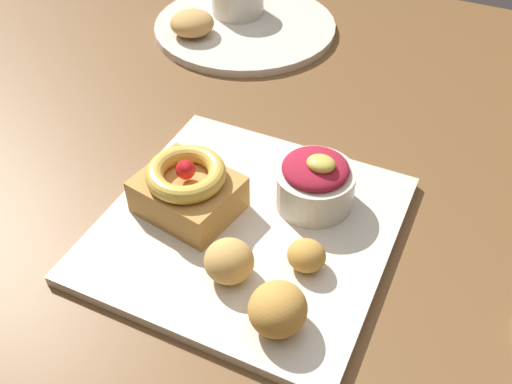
# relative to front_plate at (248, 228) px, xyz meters

# --- Properties ---
(dining_table) EXTENTS (1.48, 0.98, 0.73)m
(dining_table) POSITION_rel_front_plate_xyz_m (-0.01, 0.16, -0.09)
(dining_table) COLOR brown
(dining_table) RESTS_ON ground_plane
(front_plate) EXTENTS (0.29, 0.29, 0.01)m
(front_plate) POSITION_rel_front_plate_xyz_m (0.00, 0.00, 0.00)
(front_plate) COLOR silver
(front_plate) RESTS_ON dining_table
(cake_slice) EXTENTS (0.11, 0.10, 0.06)m
(cake_slice) POSITION_rel_front_plate_xyz_m (-0.07, -0.01, 0.03)
(cake_slice) COLOR #C68E47
(cake_slice) RESTS_ON front_plate
(berry_ramekin) EXTENTS (0.08, 0.08, 0.07)m
(berry_ramekin) POSITION_rel_front_plate_xyz_m (0.05, 0.06, 0.03)
(berry_ramekin) COLOR silver
(berry_ramekin) RESTS_ON front_plate
(fritter_front) EXTENTS (0.05, 0.05, 0.04)m
(fritter_front) POSITION_rel_front_plate_xyz_m (0.08, -0.10, 0.03)
(fritter_front) COLOR gold
(fritter_front) RESTS_ON front_plate
(fritter_middle) EXTENTS (0.04, 0.04, 0.03)m
(fritter_middle) POSITION_rel_front_plate_xyz_m (0.07, -0.03, 0.02)
(fritter_middle) COLOR gold
(fritter_middle) RESTS_ON front_plate
(fritter_back) EXTENTS (0.05, 0.05, 0.04)m
(fritter_back) POSITION_rel_front_plate_xyz_m (0.01, -0.07, 0.03)
(fritter_back) COLOR tan
(fritter_back) RESTS_ON front_plate
(back_plate) EXTENTS (0.29, 0.29, 0.01)m
(back_plate) POSITION_rel_front_plate_xyz_m (-0.19, 0.39, 0.00)
(back_plate) COLOR silver
(back_plate) RESTS_ON dining_table
(back_pastry) EXTENTS (0.07, 0.07, 0.04)m
(back_pastry) POSITION_rel_front_plate_xyz_m (-0.25, 0.33, 0.02)
(back_pastry) COLOR tan
(back_pastry) RESTS_ON back_plate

